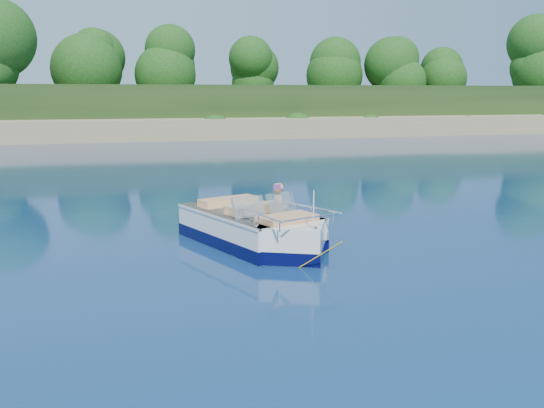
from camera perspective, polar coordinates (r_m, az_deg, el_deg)
The scene contains 6 objects.
ground at distance 11.53m, azimuth 18.88°, elevation -7.09°, with size 160.00×160.00×0.00m, color #091742.
shoreline at distance 73.13m, azimuth -10.44°, elevation 8.35°, with size 170.00×59.00×6.00m.
treeline at distance 50.51m, azimuth -8.25°, elevation 12.77°, with size 150.00×7.12×8.19m.
motorboat at distance 13.45m, azimuth -1.36°, elevation -2.60°, with size 2.90×4.88×1.70m.
tow_tube at distance 15.49m, azimuth 0.81°, elevation -1.77°, with size 1.73×1.73×0.35m.
boy at distance 15.54m, azimuth 0.61°, elevation -2.07°, with size 0.55×0.36×1.50m, color tan.
Camera 1 is at (-6.31, -9.05, 3.35)m, focal length 40.00 mm.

